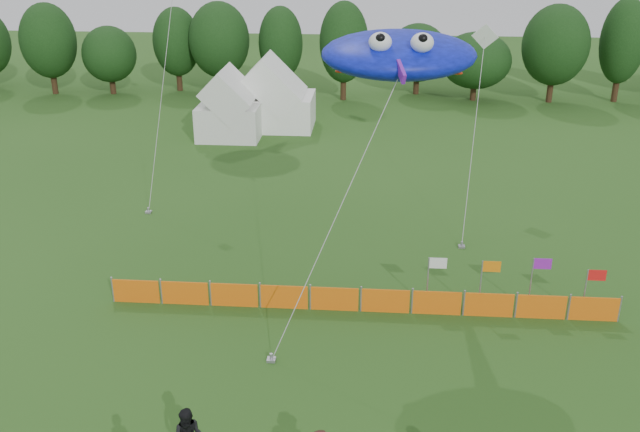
# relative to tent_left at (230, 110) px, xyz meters

# --- Properties ---
(treeline) EXTENTS (104.57, 8.78, 8.36)m
(treeline) POSITION_rel_tent_left_xyz_m (9.97, 12.63, 2.24)
(treeline) COLOR #382314
(treeline) RESTS_ON ground
(tent_left) EXTENTS (4.36, 4.36, 3.85)m
(tent_left) POSITION_rel_tent_left_xyz_m (0.00, 0.00, 0.00)
(tent_left) COLOR white
(tent_left) RESTS_ON ground
(tent_right) EXTENTS (5.63, 4.50, 3.97)m
(tent_right) POSITION_rel_tent_left_xyz_m (2.84, 2.66, 0.06)
(tent_right) COLOR white
(tent_right) RESTS_ON ground
(barrier_fence) EXTENTS (19.90, 0.06, 1.00)m
(barrier_fence) POSITION_rel_tent_left_xyz_m (9.71, -23.54, -1.44)
(barrier_fence) COLOR orange
(barrier_fence) RESTS_ON ground
(flag_row) EXTENTS (6.73, 0.48, 2.30)m
(flag_row) POSITION_rel_tent_left_xyz_m (15.49, -23.13, -0.45)
(flag_row) COLOR gray
(flag_row) RESTS_ON ground
(stingray_kite) EXTENTS (7.58, 12.51, 10.90)m
(stingray_kite) POSITION_rel_tent_left_xyz_m (10.93, -21.95, 7.91)
(stingray_kite) COLOR #101FE9
(stingray_kite) RESTS_ON ground
(small_kite_white) EXTENTS (2.35, 8.98, 9.18)m
(small_kite_white) POSITION_rel_tent_left_xyz_m (15.50, -10.69, 4.54)
(small_kite_white) COLOR white
(small_kite_white) RESTS_ON ground
(small_kite_dark) EXTENTS (1.48, 7.31, 14.23)m
(small_kite_dark) POSITION_rel_tent_left_xyz_m (-1.11, -10.23, 6.05)
(small_kite_dark) COLOR black
(small_kite_dark) RESTS_ON ground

